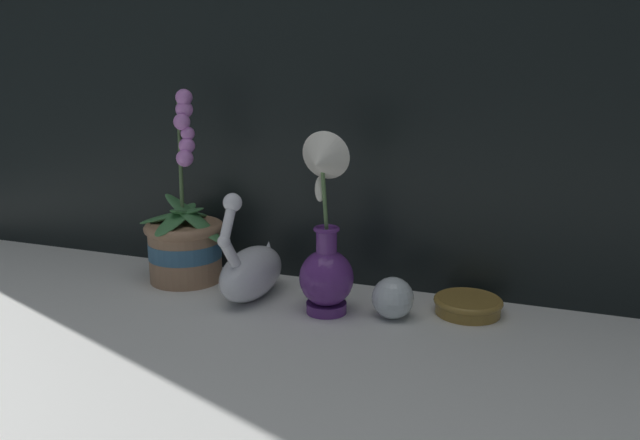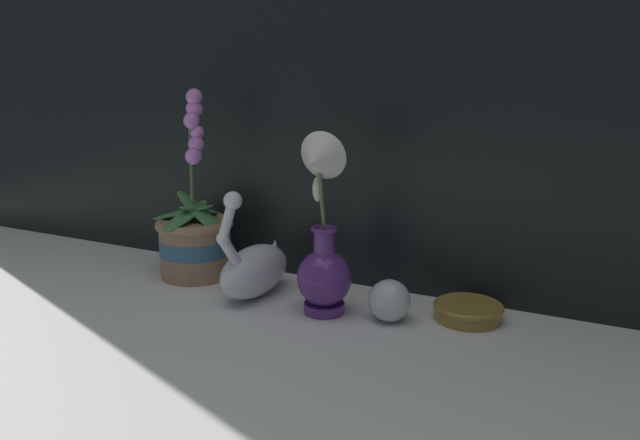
# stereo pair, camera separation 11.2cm
# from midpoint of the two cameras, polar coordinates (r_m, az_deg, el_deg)

# --- Properties ---
(ground_plane) EXTENTS (2.80, 2.80, 0.00)m
(ground_plane) POSITION_cam_midpoint_polar(r_m,az_deg,el_deg) (1.07, -6.35, -10.04)
(ground_plane) COLOR silver
(orchid_potted_plant) EXTENTS (0.20, 0.19, 0.39)m
(orchid_potted_plant) POSITION_cam_midpoint_polar(r_m,az_deg,el_deg) (1.32, -14.65, -1.86)
(orchid_potted_plant) COLOR #9E7556
(orchid_potted_plant) RESTS_ON ground_plane
(swan_figurine) EXTENTS (0.09, 0.21, 0.22)m
(swan_figurine) POSITION_cam_midpoint_polar(r_m,az_deg,el_deg) (1.20, -8.97, -4.56)
(swan_figurine) COLOR white
(swan_figurine) RESTS_ON ground_plane
(blue_vase) EXTENTS (0.10, 0.11, 0.33)m
(blue_vase) POSITION_cam_midpoint_polar(r_m,az_deg,el_deg) (1.09, -2.48, -2.83)
(blue_vase) COLOR #602D7F
(blue_vase) RESTS_ON ground_plane
(glass_sphere) EXTENTS (0.07, 0.07, 0.07)m
(glass_sphere) POSITION_cam_midpoint_polar(r_m,az_deg,el_deg) (1.10, 3.75, -7.18)
(glass_sphere) COLOR silver
(glass_sphere) RESTS_ON ground_plane
(amber_dish) EXTENTS (0.12, 0.12, 0.03)m
(amber_dish) POSITION_cam_midpoint_polar(r_m,az_deg,el_deg) (1.14, 10.65, -7.64)
(amber_dish) COLOR olive
(amber_dish) RESTS_ON ground_plane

